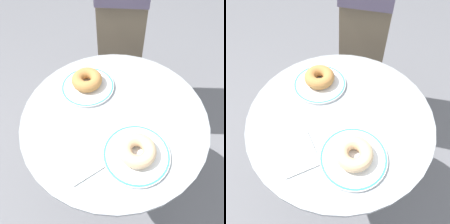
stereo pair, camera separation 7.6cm
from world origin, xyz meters
The scene contains 8 objects.
ground_plane centered at (0.00, 0.00, -0.01)m, with size 7.00×7.00×0.02m, color slate.
cafe_table centered at (0.00, 0.00, 0.54)m, with size 0.65×0.65×0.76m.
plate_left centered at (-0.16, -0.01, 0.77)m, with size 0.20×0.20×0.01m.
plate_right centered at (0.16, -0.03, 0.77)m, with size 0.21×0.21×0.01m.
donut_old_fashioned centered at (-0.17, -0.01, 0.79)m, with size 0.11×0.11×0.04m, color #BC7F42.
donut_glazed centered at (0.16, -0.03, 0.79)m, with size 0.11×0.11×0.04m, color #E0B789.
paper_napkin centered at (0.08, -0.18, 0.76)m, with size 0.12×0.11×0.01m, color white.
person_figure centered at (-0.48, 0.39, 0.81)m, with size 0.49×0.45×1.66m.
Camera 1 is at (0.36, -0.26, 1.38)m, focal length 35.28 mm.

